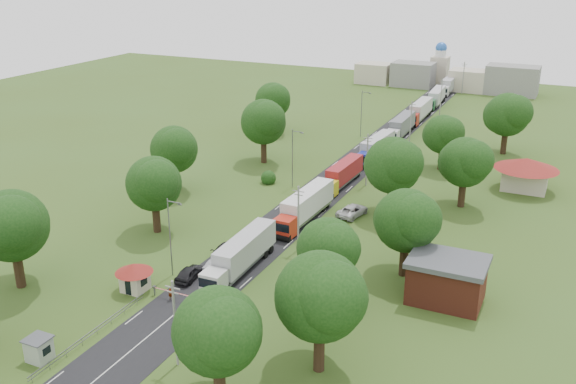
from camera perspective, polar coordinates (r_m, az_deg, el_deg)
The scene contains 48 objects.
ground at distance 93.31m, azimuth -0.41°, elevation -2.86°, with size 260.00×260.00×0.00m, color #39511B.
road at distance 110.46m, azimuth 4.06°, elevation 0.85°, with size 8.00×200.00×0.04m, color black.
boom_barrier at distance 74.18m, azimuth -9.82°, elevation -8.93°, with size 9.22×0.35×1.18m.
guard_booth at distance 76.78m, azimuth -13.50°, elevation -7.08°, with size 4.40×4.40×3.45m.
kiosk at distance 67.80m, azimuth -21.27°, elevation -12.86°, with size 2.30×2.30×2.41m.
guard_rail at distance 70.09m, azimuth -17.02°, elevation -12.33°, with size 0.10×17.00×1.70m, color slate, non-canonical shape.
info_sign at distance 121.56m, azimuth 8.97°, elevation 3.97°, with size 0.12×3.10×4.10m.
pole_0 at distance 61.79m, azimuth -10.01°, elevation -11.32°, with size 1.60×0.24×9.00m.
pole_1 at distance 83.51m, azimuth 0.93°, elevation -2.26°, with size 1.60×0.24×9.00m.
pole_2 at distance 108.15m, azimuth 7.04°, elevation 2.93°, with size 1.60×0.24×9.00m.
pole_3 at distance 134.12m, azimuth 10.86°, elevation 6.15°, with size 1.60×0.24×9.00m.
pole_4 at distance 160.78m, azimuth 13.45°, elevation 8.30°, with size 1.60×0.24×9.00m.
pole_5 at distance 187.82m, azimuth 15.31°, elevation 9.82°, with size 1.60×0.24×9.00m.
lamp_0 at distance 77.84m, azimuth -10.38°, elevation -3.67°, with size 2.03×0.22×10.00m.
lamp_1 at distance 106.30m, azimuth 0.47°, elevation 3.27°, with size 2.03×0.22×10.00m.
lamp_2 at distance 137.80m, azimuth 6.60°, elevation 7.13°, with size 2.03×0.22×10.00m.
tree_0 at distance 55.34m, azimuth -6.23°, elevation -12.10°, with size 8.80×8.80×11.07m.
tree_1 at distance 58.81m, azimuth 2.93°, elevation -9.17°, with size 9.60×9.60×12.05m.
tree_2 at distance 70.59m, azimuth 3.61°, elevation -5.02°, with size 8.00×8.00×10.10m.
tree_3 at distance 77.44m, azimuth 10.51°, elevation -2.46°, with size 8.80×8.80×11.07m.
tree_4 at distance 95.27m, azimuth 9.32°, elevation 2.40°, with size 9.60×9.60×12.05m.
tree_5 at distance 101.11m, azimuth 15.48°, elevation 2.60°, with size 8.80×8.80×11.07m.
tree_6 at distance 118.54m, azimuth 13.63°, elevation 5.03°, with size 8.00×8.00×10.10m.
tree_7 at distance 131.42m, azimuth 18.93°, elevation 6.54°, with size 9.60×9.60×12.05m.
tree_9 at distance 79.67m, azimuth -23.27°, elevation -2.70°, with size 9.60×9.60×12.05m.
tree_10 at distance 90.21m, azimuth -11.79°, elevation 0.78°, with size 8.80×8.80×11.07m.
tree_11 at distance 105.66m, azimuth -10.05°, elevation 3.79°, with size 8.80×8.80×11.07m.
tree_12 at distance 118.99m, azimuth -2.17°, elevation 6.27°, with size 9.60×9.60×12.05m.
tree_13 at distance 140.02m, azimuth -1.34°, elevation 8.17°, with size 8.80×8.80×11.07m.
house_brick at distance 74.56m, azimuth 13.92°, elevation -7.56°, with size 8.60×6.60×5.20m.
house_cream at distance 112.58m, azimuth 20.41°, elevation 1.92°, with size 10.08×10.08×5.80m.
distant_town at distance 193.73m, azimuth 14.14°, elevation 9.87°, with size 52.00×8.00×8.00m.
church at distance 202.06m, azimuth 13.34°, elevation 10.90°, with size 5.00×5.00×12.30m.
truck_0 at distance 79.27m, azimuth -4.17°, elevation -5.55°, with size 2.90×15.28×4.23m.
truck_1 at distance 93.55m, azimuth 1.51°, elevation -1.28°, with size 3.15×15.78×4.36m.
truck_2 at distance 108.50m, azimuth 4.87°, elevation 1.60°, with size 2.74×13.90×3.85m.
truck_3 at distance 123.80m, azimuth 7.83°, elevation 3.94°, with size 3.30×14.89×4.11m.
truck_4 at distance 140.35m, azimuth 10.03°, elevation 5.79°, with size 2.72×15.05×4.17m.
truck_5 at distance 155.17m, azimuth 11.64°, elevation 7.09°, with size 2.72×15.37×4.26m.
truck_6 at distance 171.46m, azimuth 13.01°, elevation 8.20°, with size 3.26×14.86×4.10m.
truck_7 at distance 189.12m, azimuth 14.12°, elevation 9.23°, with size 2.79×15.06×4.17m.
car_lane_front at distance 78.64m, azimuth -8.75°, elevation -7.13°, with size 1.94×4.83×1.64m, color black.
car_lane_mid at distance 80.34m, azimuth -6.14°, elevation -6.40°, with size 1.66×4.76×1.57m, color #A1A3A9.
car_lane_rear at distance 84.39m, azimuth -5.41°, elevation -5.01°, with size 2.18×5.36×1.56m, color black.
car_verge_near at distance 96.35m, azimuth 5.74°, elevation -1.66°, with size 2.76×5.98×1.66m, color silver.
car_verge_far at distance 115.84m, azimuth 8.71°, elevation 1.99°, with size 1.77×4.40×1.50m, color #525459.
pedestrian_near at distance 74.46m, azimuth -10.37°, elevation -8.86°, with size 0.64×0.42×1.75m, color gray.
pedestrian_booth at distance 76.32m, azimuth -13.47°, elevation -8.40°, with size 0.79×0.61×1.62m, color gray.
Camera 1 is at (36.98, -77.35, 36.83)m, focal length 40.00 mm.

